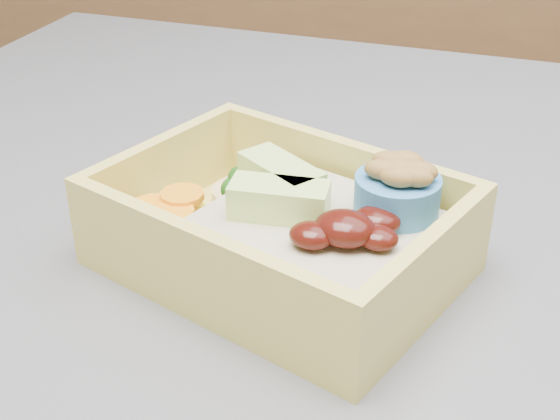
% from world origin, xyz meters
% --- Properties ---
extents(bento_box, '(0.23, 0.19, 0.07)m').
position_xyz_m(bento_box, '(-0.21, -0.11, 0.95)').
color(bento_box, '#DAC85A').
rests_on(bento_box, island).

